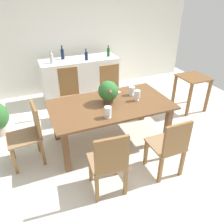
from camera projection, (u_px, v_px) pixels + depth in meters
ground_plane at (112, 142)px, 3.92m from camera, size 7.04×7.04×0.00m
back_wall at (70, 37)px, 5.35m from camera, size 6.40×0.10×2.60m
dining_table at (111, 109)px, 3.65m from camera, size 1.95×1.08×0.74m
chair_far_left at (70, 92)px, 4.37m from camera, size 0.45×0.45×1.05m
chair_near_left at (109, 162)px, 2.71m from camera, size 0.49×0.47×0.96m
chair_head_end at (30, 132)px, 3.28m from camera, size 0.51×0.48×0.95m
chair_far_right at (111, 86)px, 4.67m from camera, size 0.45×0.42×0.99m
chair_near_right at (170, 145)px, 3.01m from camera, size 0.43×0.46×0.93m
flower_centerpiece at (108, 92)px, 3.53m from camera, size 0.32×0.33×0.37m
crystal_vase_left at (108, 111)px, 3.18m from camera, size 0.10×0.10×0.17m
crystal_vase_center_near at (137, 95)px, 3.65m from camera, size 0.09×0.09×0.18m
crystal_vase_right at (132, 90)px, 3.84m from camera, size 0.10×0.10×0.15m
wine_glass at (119, 86)px, 3.93m from camera, size 0.06×0.06×0.17m
kitchen_counter at (80, 79)px, 5.25m from camera, size 1.75×0.62×0.95m
wine_bottle_tall at (51, 58)px, 4.70m from camera, size 0.08×0.08×0.28m
wine_bottle_green at (86, 56)px, 4.90m from camera, size 0.07×0.07×0.25m
wine_bottle_dark at (62, 54)px, 4.95m from camera, size 0.08×0.08×0.30m
wine_bottle_clear at (108, 52)px, 5.16m from camera, size 0.07×0.07×0.25m
side_table at (192, 85)px, 4.71m from camera, size 0.57×0.58×0.75m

